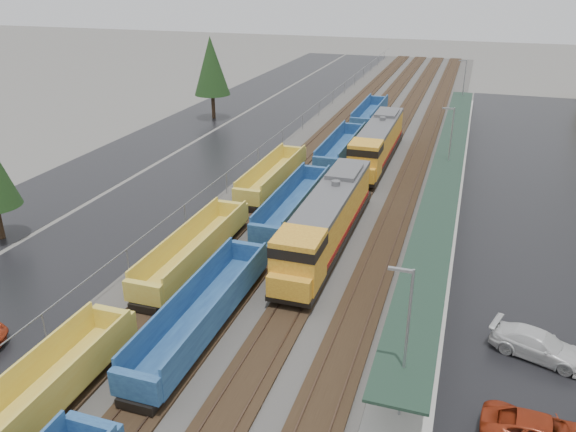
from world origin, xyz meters
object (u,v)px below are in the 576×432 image
object	(u,v)px
well_string_yellow	(29,407)
parked_car_east_c	(538,345)
well_string_blue	(258,248)
locomotive_lead	(326,221)
locomotive_trail	(377,143)

from	to	relation	value
well_string_yellow	parked_car_east_c	world-z (taller)	well_string_yellow
well_string_yellow	well_string_blue	bearing A→B (deg)	77.20
locomotive_lead	locomotive_trail	world-z (taller)	same
well_string_blue	locomotive_trail	bearing A→B (deg)	80.68
locomotive_trail	well_string_blue	xyz separation A→B (m)	(-4.00, -24.36, -1.18)
locomotive_trail	well_string_yellow	xyz separation A→B (m)	(-8.00, -41.97, -1.19)
well_string_yellow	well_string_blue	xyz separation A→B (m)	(4.00, 17.61, 0.02)
locomotive_trail	parked_car_east_c	size ratio (longest dim) A/B	3.93
locomotive_lead	well_string_yellow	world-z (taller)	locomotive_lead
well_string_yellow	locomotive_lead	bearing A→B (deg)	69.12
locomotive_trail	parked_car_east_c	distance (m)	32.60
locomotive_trail	parked_car_east_c	bearing A→B (deg)	-65.00
parked_car_east_c	well_string_blue	bearing A→B (deg)	91.61
locomotive_trail	well_string_blue	world-z (taller)	locomotive_trail
locomotive_lead	locomotive_trail	distance (m)	21.00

